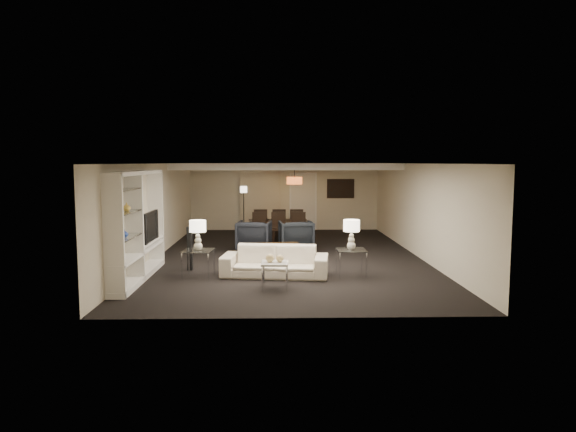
% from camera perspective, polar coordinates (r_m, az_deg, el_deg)
% --- Properties ---
extents(floor, '(11.00, 11.00, 0.00)m').
position_cam_1_polar(floor, '(13.89, 0.00, -4.52)').
color(floor, black).
rests_on(floor, ground).
extents(ceiling, '(7.00, 11.00, 0.02)m').
position_cam_1_polar(ceiling, '(13.65, 0.00, 5.85)').
color(ceiling, silver).
rests_on(ceiling, ground).
extents(wall_back, '(7.00, 0.02, 2.50)m').
position_cam_1_polar(wall_back, '(19.19, -0.40, 2.16)').
color(wall_back, beige).
rests_on(wall_back, ground).
extents(wall_front, '(7.00, 0.02, 2.50)m').
position_cam_1_polar(wall_front, '(8.26, 0.94, -2.95)').
color(wall_front, beige).
rests_on(wall_front, ground).
extents(wall_left, '(0.02, 11.00, 2.50)m').
position_cam_1_polar(wall_left, '(14.07, -14.40, 0.57)').
color(wall_left, beige).
rests_on(wall_left, ground).
extents(wall_right, '(0.02, 11.00, 2.50)m').
position_cam_1_polar(wall_right, '(14.24, 14.23, 0.64)').
color(wall_right, beige).
rests_on(wall_right, ground).
extents(ceiling_soffit, '(7.00, 4.00, 0.20)m').
position_cam_1_polar(ceiling_soffit, '(17.15, -0.29, 5.55)').
color(ceiling_soffit, silver).
rests_on(ceiling_soffit, ceiling).
extents(curtains, '(1.50, 0.12, 2.40)m').
position_cam_1_polar(curtains, '(19.12, -3.10, 1.99)').
color(curtains, beige).
rests_on(curtains, wall_back).
extents(door, '(0.90, 0.05, 2.10)m').
position_cam_1_polar(door, '(19.20, 1.69, 1.56)').
color(door, silver).
rests_on(door, wall_back).
extents(painting, '(0.95, 0.04, 0.65)m').
position_cam_1_polar(painting, '(19.29, 5.86, 3.04)').
color(painting, '#142D38').
rests_on(painting, wall_back).
extents(media_unit, '(0.38, 3.40, 2.35)m').
position_cam_1_polar(media_unit, '(11.52, -16.36, -1.02)').
color(media_unit, white).
rests_on(media_unit, wall_left).
extents(pendant_light, '(0.52, 0.52, 0.24)m').
position_cam_1_polar(pendant_light, '(17.17, 0.72, 3.95)').
color(pendant_light, '#D8591E').
rests_on(pendant_light, ceiling_soffit).
extents(sofa, '(2.44, 1.20, 0.68)m').
position_cam_1_polar(sofa, '(11.45, -1.46, -5.04)').
color(sofa, beige).
rests_on(sofa, floor).
extents(coffee_table, '(1.37, 0.91, 0.46)m').
position_cam_1_polar(coffee_table, '(13.04, -1.45, -4.18)').
color(coffee_table, '#311E0D').
rests_on(coffee_table, floor).
extents(armchair_left, '(1.03, 1.06, 0.87)m').
position_cam_1_polar(armchair_left, '(14.70, -3.79, -2.22)').
color(armchair_left, black).
rests_on(armchair_left, floor).
extents(armchair_right, '(1.02, 1.05, 0.87)m').
position_cam_1_polar(armchair_right, '(14.70, 0.89, -2.21)').
color(armchair_right, black).
rests_on(armchair_right, floor).
extents(side_table_left, '(0.70, 0.70, 0.60)m').
position_cam_1_polar(side_table_left, '(11.59, -9.93, -5.21)').
color(side_table_left, silver).
rests_on(side_table_left, floor).
extents(side_table_right, '(0.65, 0.65, 0.60)m').
position_cam_1_polar(side_table_right, '(11.58, 7.02, -5.17)').
color(side_table_right, silver).
rests_on(side_table_right, floor).
extents(table_lamp_left, '(0.38, 0.38, 0.66)m').
position_cam_1_polar(table_lamp_left, '(11.48, -9.98, -2.12)').
color(table_lamp_left, beige).
rests_on(table_lamp_left, side_table_left).
extents(table_lamp_right, '(0.37, 0.37, 0.66)m').
position_cam_1_polar(table_lamp_right, '(11.48, 7.06, -2.07)').
color(table_lamp_right, beige).
rests_on(table_lamp_right, side_table_right).
extents(marble_table, '(0.56, 0.56, 0.54)m').
position_cam_1_polar(marble_table, '(10.39, -1.46, -6.61)').
color(marble_table, white).
rests_on(marble_table, floor).
extents(gold_gourd_a, '(0.17, 0.17, 0.17)m').
position_cam_1_polar(gold_gourd_a, '(10.32, -2.02, -4.69)').
color(gold_gourd_a, tan).
rests_on(gold_gourd_a, marble_table).
extents(gold_gourd_b, '(0.15, 0.15, 0.15)m').
position_cam_1_polar(gold_gourd_b, '(10.32, -0.91, -4.75)').
color(gold_gourd_b, '#DEBE75').
rests_on(gold_gourd_b, marble_table).
extents(television, '(1.17, 0.15, 0.67)m').
position_cam_1_polar(television, '(12.06, -15.53, -1.12)').
color(television, black).
rests_on(television, media_unit).
extents(vase_blue, '(0.16, 0.16, 0.17)m').
position_cam_1_polar(vase_blue, '(10.56, -17.76, -1.85)').
color(vase_blue, '#2642A4').
rests_on(vase_blue, media_unit).
extents(vase_amber, '(0.16, 0.16, 0.17)m').
position_cam_1_polar(vase_amber, '(10.73, -17.51, 0.97)').
color(vase_amber, gold).
rests_on(vase_amber, media_unit).
extents(floor_speaker, '(0.12, 0.12, 1.03)m').
position_cam_1_polar(floor_speaker, '(12.29, -10.85, -3.58)').
color(floor_speaker, black).
rests_on(floor_speaker, floor).
extents(dining_table, '(1.98, 1.21, 0.67)m').
position_cam_1_polar(dining_table, '(16.50, -1.03, -1.67)').
color(dining_table, black).
rests_on(dining_table, floor).
extents(chair_nl, '(0.48, 0.48, 0.99)m').
position_cam_1_polar(chair_nl, '(15.84, -3.19, -1.41)').
color(chair_nl, black).
rests_on(chair_nl, floor).
extents(chair_nm, '(0.50, 0.50, 0.99)m').
position_cam_1_polar(chair_nm, '(15.84, -1.01, -1.40)').
color(chair_nm, black).
rests_on(chair_nm, floor).
extents(chair_nr, '(0.49, 0.49, 0.99)m').
position_cam_1_polar(chair_nr, '(15.85, 1.15, -1.40)').
color(chair_nr, black).
rests_on(chair_nr, floor).
extents(chair_fl, '(0.46, 0.46, 0.99)m').
position_cam_1_polar(chair_fl, '(17.13, -3.05, -0.85)').
color(chair_fl, black).
rests_on(chair_fl, floor).
extents(chair_fm, '(0.49, 0.49, 0.99)m').
position_cam_1_polar(chair_fm, '(17.13, -1.04, -0.84)').
color(chair_fm, black).
rests_on(chair_fm, floor).
extents(chair_fr, '(0.48, 0.48, 0.99)m').
position_cam_1_polar(chair_fr, '(17.14, 0.96, -0.84)').
color(chair_fr, black).
rests_on(chair_fr, floor).
extents(floor_lamp, '(0.31, 0.31, 1.69)m').
position_cam_1_polar(floor_lamp, '(18.17, -4.94, 0.65)').
color(floor_lamp, black).
rests_on(floor_lamp, floor).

